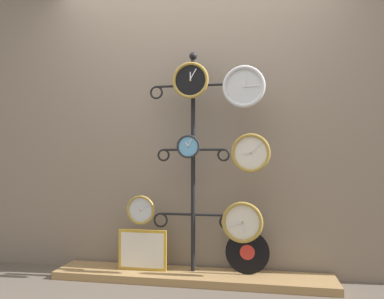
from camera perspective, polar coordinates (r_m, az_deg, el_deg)
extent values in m
plane|color=brown|center=(2.79, -1.44, -21.48)|extent=(12.00, 12.00, 0.00)
cube|color=gray|center=(3.22, 0.68, 6.42)|extent=(4.40, 0.04, 2.80)
cube|color=#9E7A4C|center=(3.11, -0.04, -18.81)|extent=(2.20, 0.36, 0.06)
cylinder|color=black|center=(3.17, 0.17, -18.84)|extent=(0.39, 0.39, 0.02)
cylinder|color=black|center=(3.03, 0.17, -2.67)|extent=(0.04, 0.04, 1.75)
sphere|color=black|center=(3.15, 0.17, 14.05)|extent=(0.06, 0.06, 0.06)
cylinder|color=black|center=(3.12, -2.67, 9.62)|extent=(0.31, 0.02, 0.02)
torus|color=black|center=(3.15, -5.45, 8.64)|extent=(0.11, 0.02, 0.11)
cylinder|color=black|center=(3.07, 3.06, 9.82)|extent=(0.31, 0.02, 0.02)
torus|color=black|center=(3.04, 6.00, 9.01)|extent=(0.11, 0.02, 0.11)
cylinder|color=black|center=(3.06, -2.11, -0.04)|extent=(0.25, 0.02, 0.02)
torus|color=black|center=(3.08, -4.36, -0.86)|extent=(0.10, 0.02, 0.10)
cylinder|color=black|center=(3.01, 2.49, -0.01)|extent=(0.25, 0.02, 0.02)
torus|color=black|center=(3.00, 4.84, -0.84)|extent=(0.10, 0.02, 0.10)
cylinder|color=black|center=(3.09, -2.34, -9.81)|extent=(0.27, 0.02, 0.02)
torus|color=black|center=(3.13, -4.80, -10.67)|extent=(0.12, 0.02, 0.12)
cylinder|color=black|center=(3.04, 2.72, -9.94)|extent=(0.27, 0.02, 0.02)
torus|color=black|center=(3.03, 5.31, -10.95)|extent=(0.12, 0.02, 0.12)
cylinder|color=black|center=(2.99, -0.27, 10.46)|extent=(0.26, 0.02, 0.26)
torus|color=#A58438|center=(2.98, -0.32, 10.52)|extent=(0.29, 0.03, 0.29)
cylinder|color=#A58438|center=(2.98, -0.32, 10.51)|extent=(0.02, 0.01, 0.02)
cube|color=silver|center=(2.99, -0.34, 11.11)|extent=(0.01, 0.00, 0.06)
cube|color=silver|center=(2.98, 0.16, 11.38)|extent=(0.06, 0.00, 0.09)
cylinder|color=silver|center=(2.94, 7.92, 9.44)|extent=(0.30, 0.02, 0.30)
torus|color=silver|center=(2.93, 7.90, 9.50)|extent=(0.33, 0.03, 0.33)
cylinder|color=silver|center=(2.93, 7.90, 9.50)|extent=(0.02, 0.01, 0.02)
cube|color=silver|center=(2.94, 8.06, 10.17)|extent=(0.02, 0.00, 0.07)
cube|color=silver|center=(2.93, 9.06, 9.54)|extent=(0.12, 0.00, 0.01)
cylinder|color=#60A8DB|center=(2.97, -0.54, 0.45)|extent=(0.17, 0.02, 0.17)
torus|color=#262628|center=(2.95, -0.60, 0.46)|extent=(0.19, 0.02, 0.19)
cylinder|color=#262628|center=(2.95, -0.60, 0.46)|extent=(0.01, 0.01, 0.01)
cube|color=silver|center=(2.96, -0.80, 0.80)|extent=(0.03, 0.00, 0.04)
cube|color=silver|center=(2.95, -0.32, 1.04)|extent=(0.04, 0.00, 0.06)
cylinder|color=silver|center=(2.90, 8.93, -0.52)|extent=(0.27, 0.02, 0.27)
torus|color=#A58438|center=(2.88, 8.92, -0.52)|extent=(0.30, 0.03, 0.30)
cylinder|color=#A58438|center=(2.88, 8.92, -0.52)|extent=(0.02, 0.01, 0.02)
cube|color=silver|center=(2.88, 8.27, -0.57)|extent=(0.07, 0.00, 0.01)
cube|color=silver|center=(2.88, 9.66, 0.24)|extent=(0.08, 0.00, 0.08)
cylinder|color=silver|center=(3.06, -7.77, -9.07)|extent=(0.21, 0.02, 0.21)
torus|color=#A58438|center=(3.05, -7.86, -9.11)|extent=(0.23, 0.02, 0.23)
cylinder|color=#A58438|center=(3.05, -7.86, -9.11)|extent=(0.01, 0.01, 0.01)
cube|color=silver|center=(3.05, -8.10, -8.69)|extent=(0.03, 0.00, 0.05)
cube|color=silver|center=(3.03, -7.29, -8.65)|extent=(0.07, 0.00, 0.06)
cylinder|color=silver|center=(2.94, 7.69, -10.90)|extent=(0.29, 0.02, 0.29)
torus|color=#A58438|center=(2.92, 7.67, -10.95)|extent=(0.32, 0.03, 0.32)
cylinder|color=#A58438|center=(2.92, 7.67, -10.94)|extent=(0.02, 0.01, 0.02)
cube|color=silver|center=(2.93, 7.86, -11.59)|extent=(0.03, 0.00, 0.07)
cube|color=silver|center=(2.93, 6.60, -11.25)|extent=(0.11, 0.00, 0.04)
cylinder|color=black|center=(3.05, 8.43, -15.23)|extent=(0.34, 0.01, 0.34)
cylinder|color=red|center=(3.04, 8.43, -15.25)|extent=(0.12, 0.00, 0.12)
cube|color=gold|center=(3.16, -7.57, -14.92)|extent=(0.40, 0.02, 0.32)
cube|color=white|center=(3.15, -7.64, -14.97)|extent=(0.36, 0.00, 0.28)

